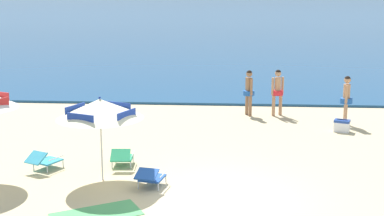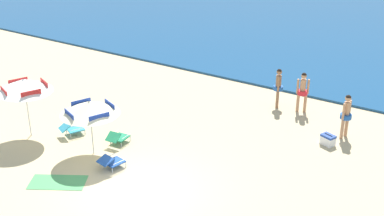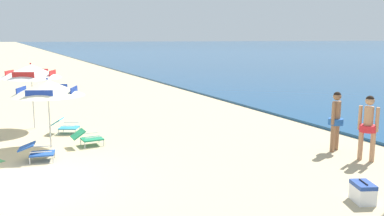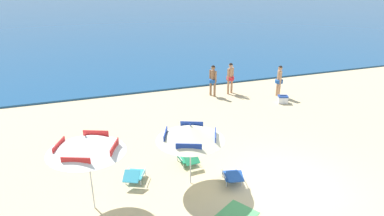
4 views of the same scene
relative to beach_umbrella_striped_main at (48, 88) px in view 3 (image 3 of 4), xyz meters
name	(u,v)px [view 3 (image 3 of 4)]	position (x,y,z in m)	size (l,w,h in m)	color
ground_plane	(14,184)	(2.85, -1.08, -1.78)	(800.00, 800.00, 0.00)	tan
beach_umbrella_striped_main	(48,88)	(0.00, 0.00, 0.00)	(2.93, 2.93, 2.08)	silver
beach_umbrella_striped_second	(31,71)	(-2.97, -0.26, 0.28)	(2.68, 2.67, 2.35)	silver
lounge_chair_under_umbrella	(65,126)	(-1.68, 0.62, -1.51)	(0.86, 1.03, 0.53)	teal
lounge_chair_beside_umbrella	(37,151)	(1.26, -0.47, -1.51)	(0.69, 0.96, 0.51)	#1E4799
lounge_chair_facing_sea	(87,137)	(0.28, 1.01, -1.51)	(0.62, 0.93, 0.53)	#1E7F56
person_standing_beside	(368,123)	(4.87, 7.41, -0.78)	(0.47, 0.43, 1.74)	tan
person_wading_in	(336,117)	(3.81, 7.35, -0.79)	(0.42, 0.48, 1.71)	#8C6042
cooler_box	(363,192)	(6.82, 5.14, -1.58)	(0.59, 0.51, 0.43)	white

